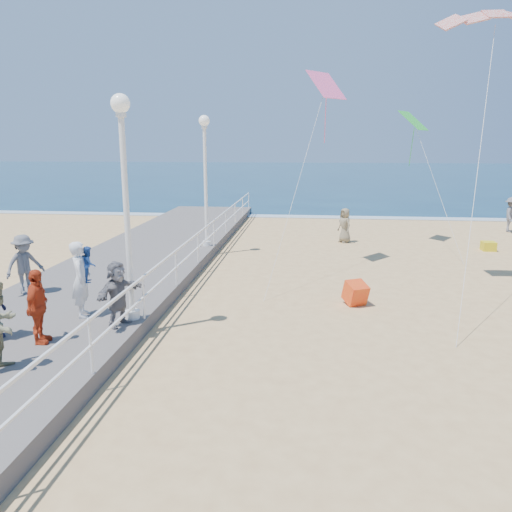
# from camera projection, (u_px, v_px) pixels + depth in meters

# --- Properties ---
(ground) EXTENTS (160.00, 160.00, 0.00)m
(ground) POSITION_uv_depth(u_px,v_px,m) (351.00, 343.00, 11.84)
(ground) COLOR tan
(ground) RESTS_ON ground
(ocean) EXTENTS (160.00, 90.00, 0.05)m
(ocean) POSITION_uv_depth(u_px,v_px,m) (318.00, 174.00, 74.85)
(ocean) COLOR #0C2F49
(ocean) RESTS_ON ground
(surf_line) EXTENTS (160.00, 1.20, 0.04)m
(surf_line) POSITION_uv_depth(u_px,v_px,m) (327.00, 217.00, 31.71)
(surf_line) COLOR white
(surf_line) RESTS_ON ground
(boardwalk) EXTENTS (5.00, 44.00, 0.40)m
(boardwalk) POSITION_uv_depth(u_px,v_px,m) (51.00, 323.00, 12.59)
(boardwalk) COLOR slate
(boardwalk) RESTS_ON ground
(railing) EXTENTS (0.05, 42.00, 0.55)m
(railing) POSITION_uv_depth(u_px,v_px,m) (143.00, 286.00, 12.10)
(railing) COLOR white
(railing) RESTS_ON boardwalk
(lamp_post_mid) EXTENTS (0.44, 0.44, 5.32)m
(lamp_post_mid) POSITION_uv_depth(u_px,v_px,m) (125.00, 186.00, 11.60)
(lamp_post_mid) COLOR white
(lamp_post_mid) RESTS_ON boardwalk
(lamp_post_far) EXTENTS (0.44, 0.44, 5.32)m
(lamp_post_far) POSITION_uv_depth(u_px,v_px,m) (205.00, 167.00, 20.32)
(lamp_post_far) COLOR white
(lamp_post_far) RESTS_ON boardwalk
(woman_holding_toddler) EXTENTS (0.66, 0.80, 1.90)m
(woman_holding_toddler) POSITION_uv_depth(u_px,v_px,m) (81.00, 279.00, 12.29)
(woman_holding_toddler) COLOR silver
(woman_holding_toddler) RESTS_ON boardwalk
(toddler_held) EXTENTS (0.47, 0.53, 0.90)m
(toddler_held) POSITION_uv_depth(u_px,v_px,m) (89.00, 264.00, 12.34)
(toddler_held) COLOR #2F5CB0
(toddler_held) RESTS_ON boardwalk
(spectator_1) EXTENTS (0.71, 0.89, 1.78)m
(spectator_1) POSITION_uv_depth(u_px,v_px,m) (0.00, 325.00, 9.36)
(spectator_1) COLOR gray
(spectator_1) RESTS_ON boardwalk
(spectator_2) EXTENTS (1.13, 1.27, 1.71)m
(spectator_2) POSITION_uv_depth(u_px,v_px,m) (24.00, 264.00, 14.20)
(spectator_2) COLOR #5C5D61
(spectator_2) RESTS_ON boardwalk
(spectator_3) EXTENTS (0.54, 1.01, 1.64)m
(spectator_3) POSITION_uv_depth(u_px,v_px,m) (38.00, 307.00, 10.64)
(spectator_3) COLOR #B93617
(spectator_3) RESTS_ON boardwalk
(spectator_5) EXTENTS (1.01, 1.51, 1.56)m
(spectator_5) POSITION_uv_depth(u_px,v_px,m) (118.00, 294.00, 11.69)
(spectator_5) COLOR slate
(spectator_5) RESTS_ON boardwalk
(beach_walker_a) EXTENTS (1.14, 1.38, 1.86)m
(beach_walker_a) POSITION_uv_depth(u_px,v_px,m) (511.00, 215.00, 26.39)
(beach_walker_a) COLOR slate
(beach_walker_a) RESTS_ON ground
(beach_walker_c) EXTENTS (0.87, 0.96, 1.64)m
(beach_walker_c) POSITION_uv_depth(u_px,v_px,m) (345.00, 225.00, 23.61)
(beach_walker_c) COLOR #7B6F55
(beach_walker_c) RESTS_ON ground
(box_kite) EXTENTS (0.81, 0.88, 0.74)m
(box_kite) POSITION_uv_depth(u_px,v_px,m) (355.00, 295.00, 14.54)
(box_kite) COLOR red
(box_kite) RESTS_ON ground
(beach_chair_left) EXTENTS (0.55, 0.55, 0.40)m
(beach_chair_left) POSITION_uv_depth(u_px,v_px,m) (488.00, 246.00, 21.92)
(beach_chair_left) COLOR yellow
(beach_chair_left) RESTS_ON ground
(kite_parafoil) EXTENTS (3.32, 0.94, 0.65)m
(kite_parafoil) POSITION_uv_depth(u_px,v_px,m) (496.00, 14.00, 14.60)
(kite_parafoil) COLOR red
(kite_diamond_pink) EXTENTS (1.53, 1.59, 1.01)m
(kite_diamond_pink) POSITION_uv_depth(u_px,v_px,m) (326.00, 85.00, 17.96)
(kite_diamond_pink) COLOR #FF5D9E
(kite_diamond_green) EXTENTS (1.54, 1.65, 0.87)m
(kite_diamond_green) POSITION_uv_depth(u_px,v_px,m) (413.00, 121.00, 22.54)
(kite_diamond_green) COLOR green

